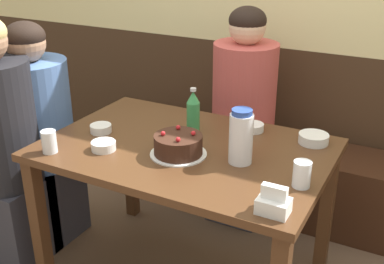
# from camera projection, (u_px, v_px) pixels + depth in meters

# --- Properties ---
(bench_seat) EXTENTS (1.81, 0.38, 0.44)m
(bench_seat) POSITION_uv_depth(u_px,v_px,m) (250.00, 170.00, 3.00)
(bench_seat) COLOR #381E11
(bench_seat) RESTS_ON ground_plane
(dining_table) EXTENTS (1.24, 0.84, 0.73)m
(dining_table) POSITION_uv_depth(u_px,v_px,m) (186.00, 166.00, 2.16)
(dining_table) COLOR #4C2D19
(dining_table) RESTS_ON ground_plane
(birthday_cake) EXTENTS (0.24, 0.24, 0.11)m
(birthday_cake) POSITION_uv_depth(u_px,v_px,m) (178.00, 145.00, 2.03)
(birthday_cake) COLOR white
(birthday_cake) RESTS_ON dining_table
(water_pitcher) EXTENTS (0.10, 0.10, 0.23)m
(water_pitcher) POSITION_uv_depth(u_px,v_px,m) (241.00, 137.00, 1.94)
(water_pitcher) COLOR white
(water_pitcher) RESTS_ON dining_table
(soju_bottle) EXTENTS (0.06, 0.06, 0.22)m
(soju_bottle) POSITION_uv_depth(u_px,v_px,m) (193.00, 112.00, 2.23)
(soju_bottle) COLOR #388E4C
(soju_bottle) RESTS_ON dining_table
(napkin_holder) EXTENTS (0.11, 0.08, 0.11)m
(napkin_holder) POSITION_uv_depth(u_px,v_px,m) (274.00, 203.00, 1.62)
(napkin_holder) COLOR white
(napkin_holder) RESTS_ON dining_table
(bowl_soup_white) EXTENTS (0.11, 0.11, 0.04)m
(bowl_soup_white) POSITION_uv_depth(u_px,v_px,m) (104.00, 146.00, 2.08)
(bowl_soup_white) COLOR white
(bowl_soup_white) RESTS_ON dining_table
(bowl_rice_small) EXTENTS (0.13, 0.13, 0.04)m
(bowl_rice_small) POSITION_uv_depth(u_px,v_px,m) (314.00, 139.00, 2.14)
(bowl_rice_small) COLOR white
(bowl_rice_small) RESTS_ON dining_table
(bowl_side_dish) EXTENTS (0.10, 0.10, 0.04)m
(bowl_side_dish) POSITION_uv_depth(u_px,v_px,m) (253.00, 127.00, 2.27)
(bowl_side_dish) COLOR white
(bowl_side_dish) RESTS_ON dining_table
(bowl_sauce_shallow) EXTENTS (0.10, 0.10, 0.04)m
(bowl_sauce_shallow) POSITION_uv_depth(u_px,v_px,m) (101.00, 128.00, 2.26)
(bowl_sauce_shallow) COLOR white
(bowl_sauce_shallow) RESTS_ON dining_table
(glass_water_tall) EXTENTS (0.07, 0.07, 0.10)m
(glass_water_tall) POSITION_uv_depth(u_px,v_px,m) (302.00, 174.00, 1.78)
(glass_water_tall) COLOR silver
(glass_water_tall) RESTS_ON dining_table
(glass_tumbler_short) EXTENTS (0.06, 0.06, 0.10)m
(glass_tumbler_short) POSITION_uv_depth(u_px,v_px,m) (49.00, 142.00, 2.05)
(glass_tumbler_short) COLOR silver
(glass_tumbler_short) RESTS_ON dining_table
(person_teal_shirt) EXTENTS (0.35, 0.35, 1.25)m
(person_teal_shirt) POSITION_uv_depth(u_px,v_px,m) (244.00, 121.00, 2.72)
(person_teal_shirt) COLOR #33333D
(person_teal_shirt) RESTS_ON ground_plane
(person_pale_blue_shirt) EXTENTS (0.36, 0.36, 1.27)m
(person_pale_blue_shirt) POSITION_uv_depth(u_px,v_px,m) (2.00, 148.00, 2.34)
(person_pale_blue_shirt) COLOR #33333D
(person_pale_blue_shirt) RESTS_ON ground_plane
(person_grey_tee) EXTENTS (0.37, 0.37, 1.20)m
(person_grey_tee) POSITION_uv_depth(u_px,v_px,m) (38.00, 137.00, 2.54)
(person_grey_tee) COLOR #33333D
(person_grey_tee) RESTS_ON ground_plane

